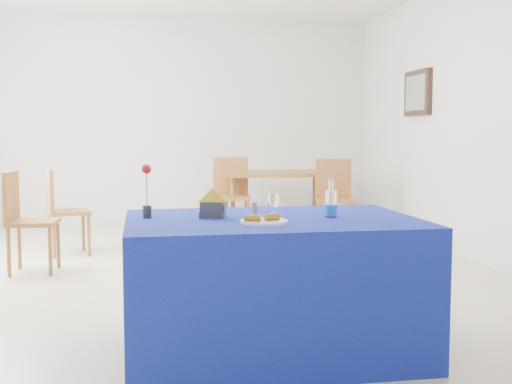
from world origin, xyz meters
TOP-DOWN VIEW (x-y plane):
  - floor at (0.00, 0.00)m, footprint 7.00×7.00m
  - room_shell at (0.00, 0.00)m, footprint 7.00×7.00m
  - picture_frame at (2.47, 1.60)m, footprint 0.06×0.64m
  - picture_art at (2.44, 1.60)m, footprint 0.02×0.52m
  - plate at (-0.05, -2.14)m, footprint 0.25×0.25m
  - drinking_glass at (0.06, -1.88)m, footprint 0.07×0.07m
  - salt_shaker at (-0.21, -1.80)m, footprint 0.03×0.03m
  - pepper_shaker at (-0.05, -1.90)m, footprint 0.03×0.03m
  - blue_table at (0.04, -1.93)m, footprint 1.60×1.10m
  - water_bottle at (0.37, -1.95)m, footprint 0.07×0.07m
  - napkin_holder at (-0.29, -1.88)m, footprint 0.15×0.09m
  - rose_vase at (-0.64, -1.82)m, footprint 0.05×0.05m
  - oak_table at (1.01, 2.56)m, footprint 1.37×0.89m
  - chair_bg_left at (0.39, 2.22)m, footprint 0.45×0.45m
  - chair_bg_right at (1.54, 1.78)m, footprint 0.49×0.49m
  - chair_win_a at (-1.70, 0.48)m, footprint 0.43×0.43m
  - chair_win_b at (-1.49, 1.28)m, footprint 0.48×0.48m
  - banana_pieces at (-0.05, -2.14)m, footprint 0.20×0.07m

SIDE VIEW (x-z plane):
  - floor at x=0.00m, z-range 0.00..0.00m
  - blue_table at x=0.04m, z-range 0.00..0.76m
  - chair_win_b at x=-1.49m, z-range 0.07..0.95m
  - chair_win_a at x=-1.70m, z-range 0.07..0.98m
  - chair_bg_right at x=1.54m, z-range 0.07..1.01m
  - chair_bg_left at x=0.39m, z-range 0.07..1.02m
  - oak_table at x=1.01m, z-range 0.30..1.06m
  - plate at x=-0.05m, z-range 0.76..0.77m
  - banana_pieces at x=-0.05m, z-range 0.77..0.81m
  - salt_shaker at x=-0.21m, z-range 0.76..0.84m
  - pepper_shaker at x=-0.05m, z-range 0.76..0.84m
  - napkin_holder at x=-0.29m, z-range 0.73..0.89m
  - drinking_glass at x=0.06m, z-range 0.76..0.89m
  - water_bottle at x=0.37m, z-range 0.72..0.94m
  - rose_vase at x=-0.64m, z-range 0.76..1.06m
  - picture_frame at x=2.47m, z-range 1.44..1.96m
  - picture_art at x=2.44m, z-range 1.50..1.90m
  - room_shell at x=0.00m, z-range -1.75..5.25m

